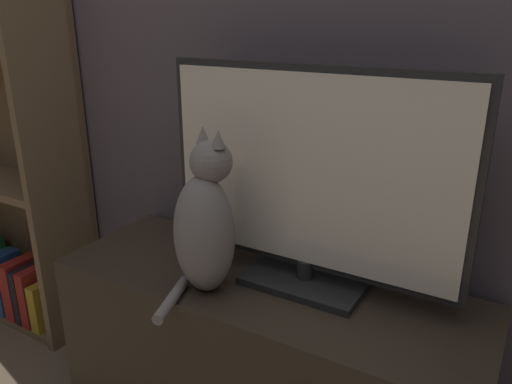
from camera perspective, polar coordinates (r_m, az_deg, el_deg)
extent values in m
cube|color=#33281E|center=(1.54, 0.79, -19.06)|extent=(1.20, 0.42, 0.54)
cube|color=black|center=(1.38, 5.60, -10.04)|extent=(0.32, 0.19, 0.02)
cylinder|color=black|center=(1.36, 5.65, -8.72)|extent=(0.04, 0.04, 0.05)
cube|color=black|center=(1.26, 6.22, 2.34)|extent=(0.81, 0.02, 0.53)
cube|color=silver|center=(1.25, 5.95, 2.18)|extent=(0.77, 0.01, 0.49)
ellipsoid|color=gray|center=(1.29, -5.93, -4.86)|extent=(0.20, 0.19, 0.32)
ellipsoid|color=black|center=(1.33, -4.04, -4.82)|extent=(0.10, 0.07, 0.17)
sphere|color=gray|center=(1.24, -5.16, 3.48)|extent=(0.13, 0.13, 0.11)
cone|color=gray|center=(1.25, -6.10, 6.53)|extent=(0.04, 0.04, 0.04)
cone|color=gray|center=(1.20, -4.36, 6.08)|extent=(0.04, 0.04, 0.04)
cylinder|color=gray|center=(1.30, -9.58, -11.97)|extent=(0.09, 0.19, 0.03)
cube|color=brown|center=(1.92, -22.45, 7.63)|extent=(0.03, 0.28, 1.77)
cube|color=brown|center=(2.27, -25.37, 8.88)|extent=(0.72, 0.03, 1.77)
cube|color=brown|center=(2.49, -24.80, -11.71)|extent=(0.66, 0.25, 0.03)
cube|color=brown|center=(2.27, -26.86, 1.03)|extent=(0.66, 0.25, 0.03)
cube|color=navy|center=(2.47, -27.03, -8.87)|extent=(0.07, 0.17, 0.23)
cube|color=navy|center=(2.41, -25.99, -9.63)|extent=(0.06, 0.16, 0.21)
cube|color=maroon|center=(2.36, -24.57, -9.54)|extent=(0.06, 0.21, 0.25)
cube|color=black|center=(2.32, -23.56, -10.04)|extent=(0.03, 0.23, 0.24)
cube|color=maroon|center=(2.29, -22.99, -10.37)|extent=(0.05, 0.22, 0.24)
cube|color=#B79323|center=(2.24, -22.55, -11.60)|extent=(0.05, 0.16, 0.20)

